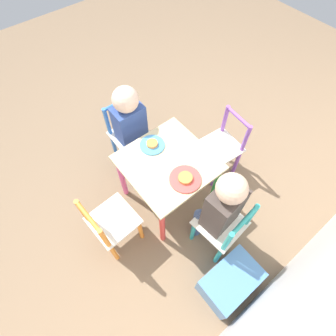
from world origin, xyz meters
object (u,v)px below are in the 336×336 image
Objects in this scene: chair_orange at (111,224)px; plate_back at (185,179)px; chair_teal at (223,227)px; storage_bin at (230,281)px; child_front at (131,124)px; child_back at (220,207)px; chair_blue at (129,135)px; kids_table at (168,169)px; plate_front at (152,145)px; chair_purple at (222,147)px.

chair_orange reaches higher than plate_back.
storage_bin is (0.14, 0.24, -0.17)m from chair_teal.
chair_teal is at bearing 98.55° from plate_back.
child_back is at bearing -86.73° from child_front.
child_front is (0.03, -0.81, -0.01)m from child_back.
chair_teal is at bearing -86.73° from chair_blue.
chair_teal is 0.89m from child_front.
plate_front reaches higher than kids_table.
chair_purple reaches higher than plate_front.
child_front is at bearing -93.27° from child_back.
chair_purple is at bearing -140.35° from chair_teal.
child_back reaches higher than child_front.
chair_blue is at bearing 90.00° from child_front.
plate_back is at bearing -89.76° from child_front.
storage_bin is (0.10, 1.18, -0.17)m from chair_blue.
child_front is (-0.01, -0.41, 0.06)m from kids_table.
chair_blue is 0.19m from child_front.
kids_table is at bearing -90.00° from plate_back.
storage_bin is at bearing -94.05° from chair_blue.
kids_table is at bearing -90.00° from chair_orange.
chair_purple is at bearing -47.08° from chair_blue.
child_front is at bearing -93.04° from chair_teal.
child_front reaches higher than plate_back.
child_back reaches higher than chair_purple.
chair_purple is at bearing 174.98° from kids_table.
plate_back is 1.18× the size of plate_front.
chair_blue and chair_orange have the same top height.
chair_purple is 0.93m from chair_orange.
child_back reaches higher than plate_back.
kids_table is 0.48m from chair_blue.
plate_front is 0.46× the size of storage_bin.
chair_teal reaches higher than storage_bin.
chair_orange is (0.51, -0.44, 0.00)m from chair_teal.
chair_orange is 0.73× the size of child_front.
child_back is 0.56m from plate_front.
kids_table is 0.67× the size of child_back.
chair_blue reaches higher than kids_table.
storage_bin is at bearing 83.80° from plate_front.
child_back is 0.81m from child_front.
chair_blue is 3.43× the size of plate_front.
chair_purple is 0.59m from child_back.
kids_table is 0.18m from plate_back.
chair_orange is (0.93, -0.01, 0.00)m from chair_purple.
chair_teal is 0.20m from child_back.
plate_front is (0.04, -0.56, 0.02)m from child_back.
chair_orange is at bearing -132.75° from chair_blue.
plate_back is at bearing -70.90° from chair_purple.
chair_orange is at bearing 3.65° from kids_table.
chair_purple is (-0.42, -0.42, 0.00)m from chair_teal.
chair_teal is 0.60m from chair_purple.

